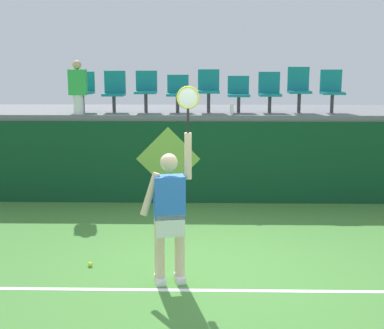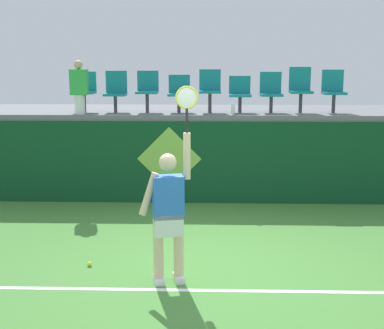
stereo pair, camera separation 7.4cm
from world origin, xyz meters
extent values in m
plane|color=#478438|center=(0.00, 0.00, 0.00)|extent=(40.00, 40.00, 0.00)
cube|color=#0F4223|center=(0.00, 3.59, 0.81)|extent=(11.68, 0.20, 1.63)
cube|color=slate|center=(0.00, 4.84, 1.69)|extent=(11.68, 2.59, 0.12)
cube|color=white|center=(0.00, -0.63, 0.00)|extent=(10.51, 0.08, 0.01)
cube|color=white|center=(-0.63, -0.40, 0.04)|extent=(0.17, 0.28, 0.08)
cube|color=white|center=(-0.37, -0.34, 0.04)|extent=(0.17, 0.28, 0.08)
cylinder|color=beige|center=(-0.63, -0.40, 0.43)|extent=(0.13, 0.13, 0.85)
cylinder|color=beige|center=(-0.37, -0.34, 0.43)|extent=(0.13, 0.13, 0.85)
cube|color=white|center=(-0.50, -0.37, 0.77)|extent=(0.40, 0.29, 0.28)
cube|color=blue|center=(-0.50, -0.37, 1.12)|extent=(0.42, 0.30, 0.54)
sphere|color=beige|center=(-0.50, -0.37, 1.57)|extent=(0.22, 0.22, 0.22)
cylinder|color=beige|center=(-0.73, -0.42, 1.18)|extent=(0.27, 0.14, 0.55)
cylinder|color=beige|center=(-0.27, -0.32, 1.64)|extent=(0.09, 0.09, 0.58)
cylinder|color=black|center=(-0.27, -0.32, 2.08)|extent=(0.03, 0.03, 0.30)
torus|color=gold|center=(-0.27, -0.32, 2.36)|extent=(0.28, 0.08, 0.28)
ellipsoid|color=silver|center=(-0.27, -0.32, 2.36)|extent=(0.24, 0.07, 0.24)
sphere|color=#D1E533|center=(-1.63, 0.12, 0.03)|extent=(0.07, 0.07, 0.07)
cylinder|color=white|center=(0.48, 3.69, 1.85)|extent=(0.07, 0.07, 0.21)
cylinder|color=#38383D|center=(-2.56, 4.12, 1.94)|extent=(0.07, 0.07, 0.38)
cube|color=#147F89|center=(-2.56, 4.12, 2.15)|extent=(0.44, 0.42, 0.05)
cube|color=#147F89|center=(-2.56, 4.31, 2.38)|extent=(0.44, 0.04, 0.40)
cylinder|color=#38383D|center=(-1.91, 4.12, 1.92)|extent=(0.07, 0.07, 0.34)
cube|color=#147F89|center=(-1.91, 4.12, 2.11)|extent=(0.44, 0.42, 0.05)
cube|color=#147F89|center=(-1.91, 4.31, 2.36)|extent=(0.44, 0.04, 0.46)
cylinder|color=#38383D|center=(-1.26, 4.12, 1.94)|extent=(0.07, 0.07, 0.39)
cube|color=#147F89|center=(-1.26, 4.12, 2.16)|extent=(0.44, 0.42, 0.05)
cube|color=#147F89|center=(-1.26, 4.31, 2.39)|extent=(0.44, 0.04, 0.41)
cylinder|color=#38383D|center=(-0.61, 4.12, 1.92)|extent=(0.07, 0.07, 0.34)
cube|color=#147F89|center=(-0.61, 4.12, 2.11)|extent=(0.44, 0.42, 0.05)
cube|color=#147F89|center=(-0.61, 4.31, 2.32)|extent=(0.44, 0.04, 0.37)
cylinder|color=#38383D|center=(0.03, 4.12, 1.95)|extent=(0.07, 0.07, 0.40)
cube|color=#147F89|center=(0.03, 4.12, 2.17)|extent=(0.44, 0.42, 0.05)
cube|color=#147F89|center=(0.03, 4.31, 2.41)|extent=(0.44, 0.04, 0.43)
cylinder|color=#38383D|center=(0.64, 4.12, 1.91)|extent=(0.07, 0.07, 0.33)
cube|color=#147F89|center=(0.64, 4.12, 2.10)|extent=(0.44, 0.42, 0.05)
cube|color=#147F89|center=(0.64, 4.31, 2.31)|extent=(0.44, 0.04, 0.36)
cylinder|color=#38383D|center=(1.28, 4.12, 1.92)|extent=(0.07, 0.07, 0.34)
cube|color=#147F89|center=(1.28, 4.12, 2.11)|extent=(0.44, 0.42, 0.05)
cube|color=#147F89|center=(1.28, 4.31, 2.35)|extent=(0.44, 0.04, 0.44)
cylinder|color=#38383D|center=(1.87, 4.12, 1.95)|extent=(0.07, 0.07, 0.40)
cube|color=#147F89|center=(1.87, 4.12, 2.17)|extent=(0.44, 0.42, 0.05)
cube|color=#147F89|center=(1.87, 4.31, 2.43)|extent=(0.44, 0.04, 0.48)
cylinder|color=#38383D|center=(2.54, 4.12, 1.94)|extent=(0.07, 0.07, 0.37)
cube|color=#147F89|center=(2.54, 4.12, 2.15)|extent=(0.44, 0.42, 0.05)
cube|color=#147F89|center=(2.54, 4.31, 2.40)|extent=(0.44, 0.04, 0.44)
cylinder|color=white|center=(-2.56, 3.74, 1.94)|extent=(0.20, 0.20, 0.38)
cube|color=green|center=(-2.56, 3.74, 2.38)|extent=(0.34, 0.20, 0.50)
sphere|color=#DBAD84|center=(-2.56, 3.74, 2.72)|extent=(0.18, 0.18, 0.18)
cube|color=#0F4223|center=(-0.77, 3.49, 0.00)|extent=(0.90, 0.01, 0.00)
plane|color=#8CC64C|center=(-0.77, 3.48, 0.90)|extent=(1.27, 0.00, 1.27)
camera|label=1|loc=(-0.08, -6.77, 2.79)|focal=49.68mm
camera|label=2|loc=(-0.01, -6.77, 2.79)|focal=49.68mm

